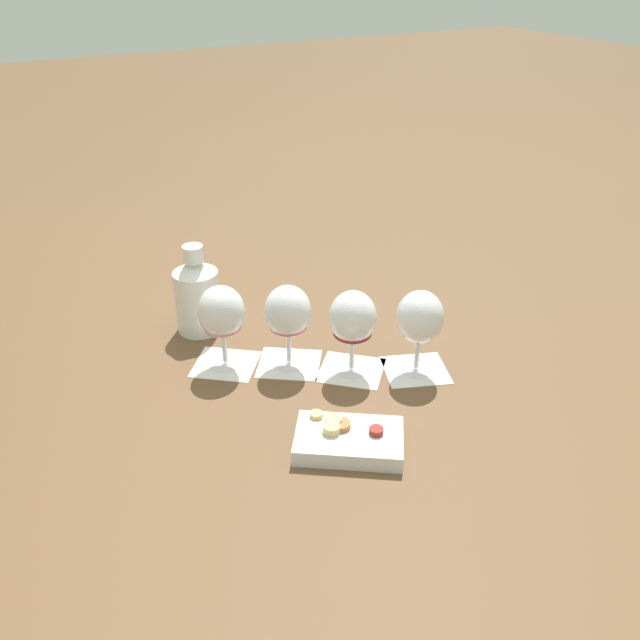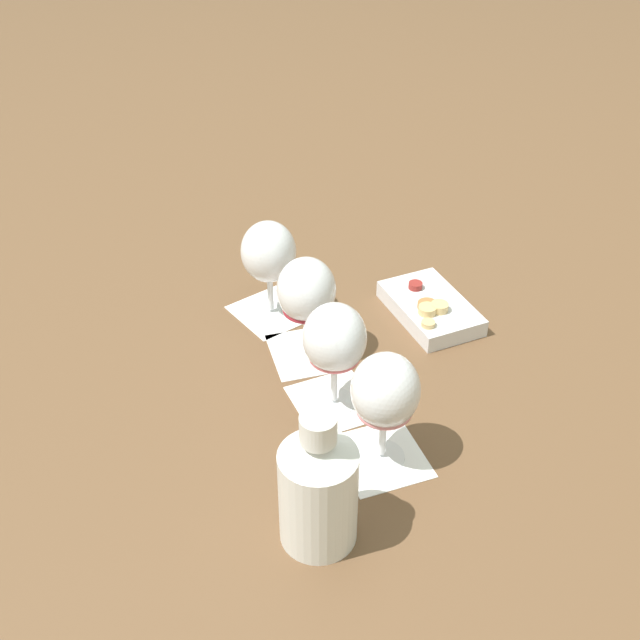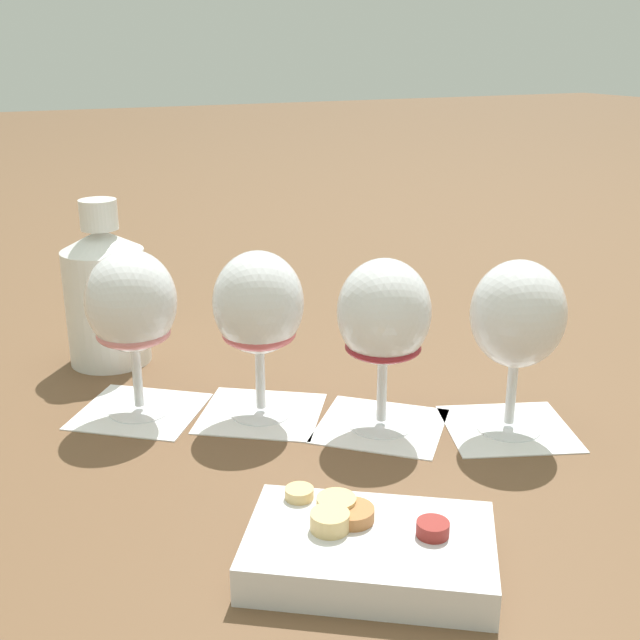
{
  "view_description": "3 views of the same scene",
  "coord_description": "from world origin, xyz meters",
  "px_view_note": "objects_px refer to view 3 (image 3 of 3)",
  "views": [
    {
      "loc": [
        -0.51,
        -0.95,
        0.72
      ],
      "look_at": [
        0.0,
        -0.0,
        0.1
      ],
      "focal_mm": 38.0,
      "sensor_mm": 36.0,
      "label": 1
    },
    {
      "loc": [
        -0.49,
        0.76,
        0.77
      ],
      "look_at": [
        0.0,
        -0.0,
        0.1
      ],
      "focal_mm": 45.0,
      "sensor_mm": 36.0,
      "label": 2
    },
    {
      "loc": [
        -0.3,
        -0.64,
        0.35
      ],
      "look_at": [
        0.0,
        -0.0,
        0.1
      ],
      "focal_mm": 45.0,
      "sensor_mm": 36.0,
      "label": 3
    }
  ],
  "objects_px": {
    "wine_glass_1": "(258,310)",
    "wine_glass_3": "(517,322)",
    "snack_dish": "(368,549)",
    "wine_glass_2": "(384,319)",
    "wine_glass_0": "(132,308)",
    "ceramic_vase": "(106,293)"
  },
  "relations": [
    {
      "from": "wine_glass_1",
      "to": "wine_glass_2",
      "type": "height_order",
      "value": "same"
    },
    {
      "from": "wine_glass_0",
      "to": "wine_glass_3",
      "type": "height_order",
      "value": "same"
    },
    {
      "from": "wine_glass_1",
      "to": "wine_glass_3",
      "type": "xyz_separation_m",
      "value": [
        0.2,
        -0.13,
        -0.0
      ]
    },
    {
      "from": "wine_glass_1",
      "to": "wine_glass_3",
      "type": "height_order",
      "value": "same"
    },
    {
      "from": "wine_glass_0",
      "to": "snack_dish",
      "type": "bearing_deg",
      "value": -74.83
    },
    {
      "from": "wine_glass_1",
      "to": "wine_glass_3",
      "type": "distance_m",
      "value": 0.24
    },
    {
      "from": "wine_glass_1",
      "to": "ceramic_vase",
      "type": "relative_size",
      "value": 0.87
    },
    {
      "from": "wine_glass_0",
      "to": "wine_glass_1",
      "type": "relative_size",
      "value": 1.0
    },
    {
      "from": "wine_glass_1",
      "to": "ceramic_vase",
      "type": "height_order",
      "value": "ceramic_vase"
    },
    {
      "from": "snack_dish",
      "to": "wine_glass_2",
      "type": "bearing_deg",
      "value": 58.24
    },
    {
      "from": "ceramic_vase",
      "to": "snack_dish",
      "type": "relative_size",
      "value": 0.93
    },
    {
      "from": "wine_glass_2",
      "to": "ceramic_vase",
      "type": "bearing_deg",
      "value": 125.43
    },
    {
      "from": "wine_glass_3",
      "to": "snack_dish",
      "type": "distance_m",
      "value": 0.28
    },
    {
      "from": "wine_glass_0",
      "to": "wine_glass_1",
      "type": "xyz_separation_m",
      "value": [
        0.11,
        -0.06,
        -0.0
      ]
    },
    {
      "from": "wine_glass_0",
      "to": "snack_dish",
      "type": "relative_size",
      "value": 0.81
    },
    {
      "from": "wine_glass_0",
      "to": "snack_dish",
      "type": "xyz_separation_m",
      "value": [
        0.09,
        -0.32,
        -0.09
      ]
    },
    {
      "from": "wine_glass_3",
      "to": "snack_dish",
      "type": "bearing_deg",
      "value": -149.69
    },
    {
      "from": "wine_glass_1",
      "to": "snack_dish",
      "type": "relative_size",
      "value": 0.81
    },
    {
      "from": "wine_glass_2",
      "to": "wine_glass_3",
      "type": "relative_size",
      "value": 1.0
    },
    {
      "from": "wine_glass_0",
      "to": "wine_glass_2",
      "type": "bearing_deg",
      "value": -32.95
    },
    {
      "from": "wine_glass_2",
      "to": "wine_glass_3",
      "type": "xyz_separation_m",
      "value": [
        0.11,
        -0.06,
        -0.0
      ]
    },
    {
      "from": "snack_dish",
      "to": "wine_glass_3",
      "type": "bearing_deg",
      "value": 30.31
    }
  ]
}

